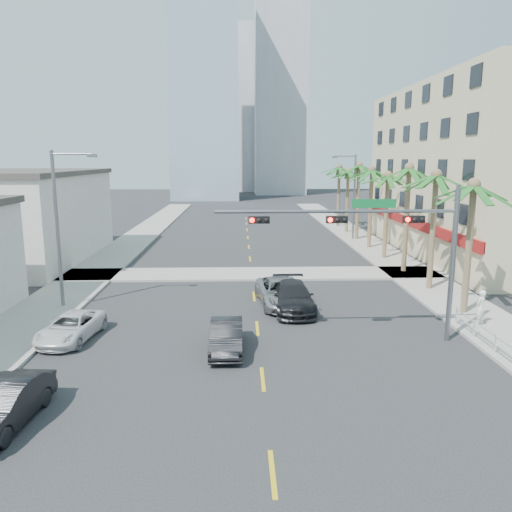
{
  "coord_description": "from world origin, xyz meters",
  "views": [
    {
      "loc": [
        -0.86,
        -14.32,
        8.53
      ],
      "look_at": [
        -0.02,
        11.43,
        3.5
      ],
      "focal_mm": 35.0,
      "sensor_mm": 36.0,
      "label": 1
    }
  ],
  "objects": [
    {
      "name": "car_parked_far",
      "position": [
        -8.97,
        8.69,
        0.62
      ],
      "size": [
        2.64,
        4.69,
        1.24
      ],
      "primitive_type": "imported",
      "rotation": [
        0.0,
        0.0,
        -0.14
      ],
      "color": "silver",
      "rests_on": "ground"
    },
    {
      "name": "sidewalk_cross",
      "position": [
        0.0,
        22.0,
        0.07
      ],
      "size": [
        80.0,
        4.0,
        0.15
      ],
      "primitive_type": "cube",
      "color": "gray",
      "rests_on": "ground"
    },
    {
      "name": "building_right",
      "position": [
        21.99,
        30.0,
        7.5
      ],
      "size": [
        15.25,
        28.0,
        15.0
      ],
      "color": "#CDB990",
      "rests_on": "ground"
    },
    {
      "name": "car_parked_mid",
      "position": [
        -8.51,
        0.82,
        0.71
      ],
      "size": [
        1.9,
        4.46,
        1.43
      ],
      "primitive_type": "imported",
      "rotation": [
        0.0,
        0.0,
        -0.09
      ],
      "color": "black",
      "rests_on": "ground"
    },
    {
      "name": "car_lane_center",
      "position": [
        1.58,
        14.1,
        0.78
      ],
      "size": [
        3.14,
        5.83,
        1.56
      ],
      "primitive_type": "imported",
      "rotation": [
        0.0,
        0.0,
        0.1
      ],
      "color": "#A5A5A9",
      "rests_on": "ground"
    },
    {
      "name": "car_lane_right",
      "position": [
        2.12,
        13.08,
        0.79
      ],
      "size": [
        2.29,
        5.47,
        1.58
      ],
      "primitive_type": "imported",
      "rotation": [
        0.0,
        0.0,
        0.01
      ],
      "color": "black",
      "rests_on": "ground"
    },
    {
      "name": "sidewalk_right",
      "position": [
        12.0,
        20.0,
        0.07
      ],
      "size": [
        4.0,
        120.0,
        0.15
      ],
      "primitive_type": "cube",
      "color": "gray",
      "rests_on": "ground"
    },
    {
      "name": "sidewalk_left",
      "position": [
        -12.0,
        20.0,
        0.07
      ],
      "size": [
        4.0,
        120.0,
        0.15
      ],
      "primitive_type": "cube",
      "color": "gray",
      "rests_on": "ground"
    },
    {
      "name": "tower_far_right",
      "position": [
        9.0,
        110.0,
        30.0
      ],
      "size": [
        12.0,
        12.0,
        60.0
      ],
      "primitive_type": "cube",
      "color": "#ADADB2",
      "rests_on": "ground"
    },
    {
      "name": "palm_tree_6",
      "position": [
        11.6,
        43.2,
        7.08
      ],
      "size": [
        4.8,
        4.8,
        7.8
      ],
      "color": "brown",
      "rests_on": "ground"
    },
    {
      "name": "pedestrian",
      "position": [
        11.4,
        9.75,
        1.07
      ],
      "size": [
        0.8,
        0.75,
        1.84
      ],
      "primitive_type": "imported",
      "rotation": [
        0.0,
        0.0,
        3.77
      ],
      "color": "white",
      "rests_on": "sidewalk_right"
    },
    {
      "name": "car_lane_left",
      "position": [
        -1.5,
        7.01,
        0.68
      ],
      "size": [
        1.45,
        4.15,
        1.37
      ],
      "primitive_type": "imported",
      "rotation": [
        0.0,
        0.0,
        0.0
      ],
      "color": "black",
      "rests_on": "ground"
    },
    {
      "name": "streetlight_right",
      "position": [
        11.0,
        38.0,
        5.06
      ],
      "size": [
        2.55,
        0.25,
        9.0
      ],
      "color": "slate",
      "rests_on": "ground"
    },
    {
      "name": "building_left_far",
      "position": [
        -19.5,
        28.0,
        3.6
      ],
      "size": [
        11.0,
        18.0,
        7.2
      ],
      "primitive_type": "cube",
      "color": "beige",
      "rests_on": "ground"
    },
    {
      "name": "guardrail",
      "position": [
        10.3,
        6.0,
        0.67
      ],
      "size": [
        0.08,
        8.08,
        1.0
      ],
      "color": "silver",
      "rests_on": "ground"
    },
    {
      "name": "palm_tree_5",
      "position": [
        11.6,
        38.0,
        7.78
      ],
      "size": [
        4.8,
        4.8,
        8.52
      ],
      "color": "brown",
      "rests_on": "ground"
    },
    {
      "name": "tower_far_center",
      "position": [
        -3.0,
        125.0,
        21.0
      ],
      "size": [
        16.0,
        16.0,
        42.0
      ],
      "primitive_type": "cube",
      "color": "#ADADB2",
      "rests_on": "ground"
    },
    {
      "name": "palm_tree_4",
      "position": [
        11.6,
        32.8,
        7.43
      ],
      "size": [
        4.8,
        4.8,
        8.16
      ],
      "color": "brown",
      "rests_on": "ground"
    },
    {
      "name": "streetlight_left",
      "position": [
        -11.0,
        14.0,
        5.06
      ],
      "size": [
        2.55,
        0.25,
        9.0
      ],
      "color": "slate",
      "rests_on": "ground"
    },
    {
      "name": "ground",
      "position": [
        0.0,
        0.0,
        0.0
      ],
      "size": [
        260.0,
        260.0,
        0.0
      ],
      "primitive_type": "plane",
      "color": "#262628",
      "rests_on": "ground"
    },
    {
      "name": "palm_tree_7",
      "position": [
        11.6,
        48.4,
        7.43
      ],
      "size": [
        4.8,
        4.8,
        8.16
      ],
      "color": "brown",
      "rests_on": "ground"
    },
    {
      "name": "palm_tree_3",
      "position": [
        11.6,
        27.6,
        7.08
      ],
      "size": [
        4.8,
        4.8,
        7.8
      ],
      "color": "brown",
      "rests_on": "ground"
    },
    {
      "name": "palm_tree_1",
      "position": [
        11.6,
        17.2,
        7.43
      ],
      "size": [
        4.8,
        4.8,
        8.16
      ],
      "color": "brown",
      "rests_on": "ground"
    },
    {
      "name": "traffic_signal_mast",
      "position": [
        5.78,
        7.95,
        5.06
      ],
      "size": [
        11.12,
        0.54,
        7.2
      ],
      "color": "slate",
      "rests_on": "ground"
    },
    {
      "name": "palm_tree_0",
      "position": [
        11.6,
        12.0,
        7.08
      ],
      "size": [
        4.8,
        4.8,
        7.8
      ],
      "color": "brown",
      "rests_on": "ground"
    },
    {
      "name": "tower_far_left",
      "position": [
        -8.0,
        95.0,
        24.0
      ],
      "size": [
        14.0,
        14.0,
        48.0
      ],
      "primitive_type": "cube",
      "color": "#99B2C6",
      "rests_on": "ground"
    },
    {
      "name": "palm_tree_2",
      "position": [
        11.6,
        22.4,
        7.78
      ],
      "size": [
        4.8,
        4.8,
        8.52
      ],
      "color": "brown",
      "rests_on": "ground"
    }
  ]
}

